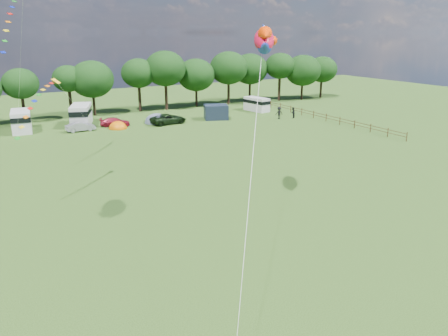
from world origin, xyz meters
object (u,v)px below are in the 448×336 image
campervan_b (21,120)px  campervan_c (81,114)px  tent_greyblue (157,123)px  fish_kite (264,40)px  car_b (80,127)px  walker_a (293,113)px  tent_orange (118,128)px  walker_b (279,113)px  car_c (115,122)px  campervan_d (257,104)px  car_d (168,119)px

campervan_b → campervan_c: 8.18m
tent_greyblue → fish_kite: (-5.69, -37.16, 12.72)m
fish_kite → car_b: bearing=40.4°
campervan_b → walker_a: bearing=-99.5°
car_b → fish_kite: size_ratio=0.91×
tent_orange → walker_b: 25.17m
car_c → tent_greyblue: bearing=-75.4°
car_b → campervan_c: campervan_c is taller
car_b → campervan_d: campervan_d is taller
tent_greyblue → car_c: bearing=175.0°
car_d → tent_greyblue: car_d is taller
car_b → walker_a: walker_a is taller
walker_b → campervan_b: bearing=-8.8°
campervan_b → campervan_c: bearing=-82.4°
walker_b → campervan_c: bearing=-13.4°
tent_orange → tent_greyblue: (6.39, 1.23, -0.00)m
car_d → campervan_c: (-11.65, 5.39, 0.87)m
car_c → car_d: size_ratio=0.74×
tent_greyblue → campervan_b: bearing=169.7°
campervan_c → campervan_d: (29.54, -2.28, -0.36)m
car_b → campervan_b: bearing=56.7°
campervan_b → fish_kite: (12.93, -40.55, 11.19)m
campervan_b → campervan_c: (8.17, 0.29, 0.08)m
car_c → campervan_d: campervan_d is taller
car_c → campervan_b: (-12.30, 2.84, 0.93)m
fish_kite → tent_greyblue: bearing=22.6°
campervan_b → tent_orange: 13.15m
campervan_d → tent_orange: bearing=86.0°
car_d → walker_a: (19.29, -5.40, 0.12)m
car_c → tent_orange: (-0.08, -1.78, -0.60)m
car_d → walker_a: size_ratio=3.18×
car_c → fish_kite: fish_kite is taller
campervan_d → fish_kite: (-24.78, -38.56, 11.47)m
car_c → car_d: 7.86m
campervan_c → tent_orange: 6.56m
campervan_b → car_d: bearing=-98.9°
campervan_d → tent_orange: 25.66m
walker_a → walker_b: bearing=-49.8°
car_b → campervan_c: bearing=-17.6°
walker_a → tent_orange: bearing=-48.4°
car_c → tent_orange: bearing=-162.9°
car_b → campervan_d: size_ratio=0.73×
car_d → campervan_c: 12.87m
campervan_c → walker_b: size_ratio=3.45×
car_b → car_d: car_d is taller
car_b → car_c: (5.19, 1.19, -0.04)m
car_c → tent_orange: car_c is taller
tent_orange → fish_kite: fish_kite is taller
campervan_c → tent_orange: (4.05, -4.91, -1.61)m
campervan_d → walker_a: (1.40, -8.51, -0.39)m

